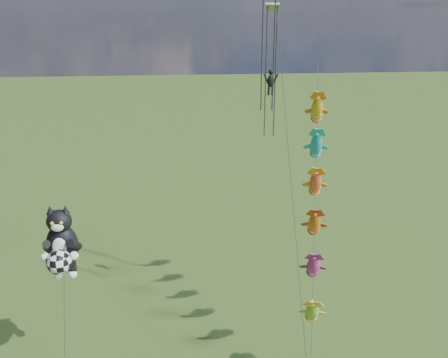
{
  "coord_description": "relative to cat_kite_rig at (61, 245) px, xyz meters",
  "views": [
    {
      "loc": [
        7.15,
        -23.66,
        22.82
      ],
      "look_at": [
        10.36,
        9.39,
        11.18
      ],
      "focal_mm": 40.0,
      "sensor_mm": 36.0,
      "label": 1
    }
  ],
  "objects": [
    {
      "name": "fish_windsock_rig",
      "position": [
        16.07,
        0.91,
        1.77
      ],
      "size": [
        3.87,
        15.56,
        18.93
      ],
      "rotation": [
        0.0,
        0.0,
        0.09
      ],
      "color": "brown",
      "rests_on": "ground"
    },
    {
      "name": "cat_kite_rig",
      "position": [
        0.0,
        0.0,
        0.0
      ],
      "size": [
        2.26,
        4.01,
        11.4
      ],
      "rotation": [
        0.0,
        0.0,
        -0.05
      ],
      "color": "brown",
      "rests_on": "ground"
    },
    {
      "name": "parafoil_rig",
      "position": [
        13.52,
        3.68,
        9.81
      ],
      "size": [
        1.83,
        17.52,
        24.6
      ],
      "rotation": [
        0.0,
        0.0,
        0.07
      ],
      "color": "brown",
      "rests_on": "ground"
    }
  ]
}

